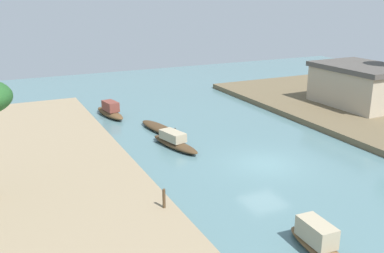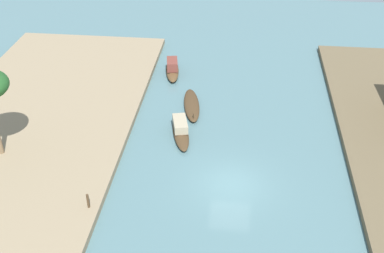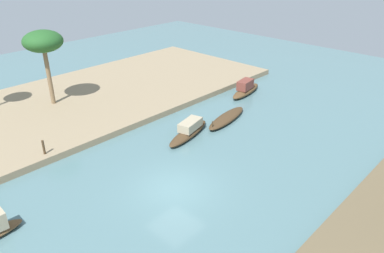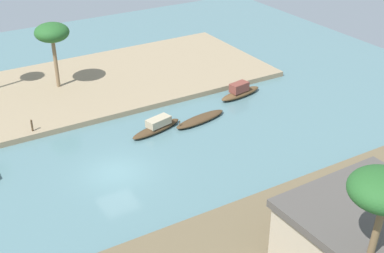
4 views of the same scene
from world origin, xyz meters
name	(u,v)px [view 2 (image 2 of 4)]	position (x,y,z in m)	size (l,w,h in m)	color
river_water	(232,185)	(0.00, 0.00, 0.00)	(67.91, 67.91, 0.00)	slate
riverbank_left	(6,166)	(0.00, -13.96, 0.22)	(40.00, 13.63, 0.45)	#937F60
sampan_upstream_small	(180,129)	(-4.97, -3.70, 0.39)	(4.61, 2.03, 1.03)	#47331E
sampan_foreground	(192,105)	(-8.57, -3.33, 0.22)	(4.85, 1.91, 0.78)	#47331E
sampan_with_red_awning	(172,68)	(-13.93, -5.54, 0.46)	(4.41, 1.74, 1.29)	brown
mooring_post	(88,201)	(3.25, -7.71, 0.90)	(0.14, 0.14, 0.91)	#4C3823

